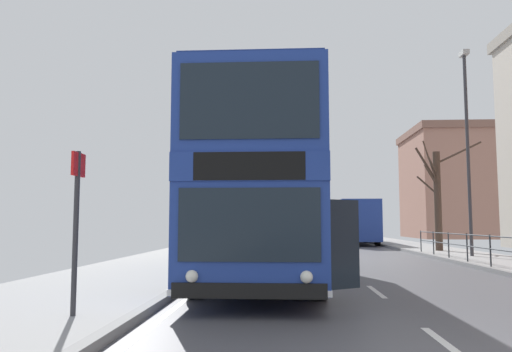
% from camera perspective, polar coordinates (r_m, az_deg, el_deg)
% --- Properties ---
extents(double_decker_bus_main, '(3.28, 10.83, 4.39)m').
position_cam_1_polar(double_decker_bus_main, '(13.24, 0.90, -1.94)').
color(double_decker_bus_main, navy).
rests_on(double_decker_bus_main, ground).
extents(background_bus_far_lane, '(2.75, 9.19, 3.00)m').
position_cam_1_polar(background_bus_far_lane, '(36.19, 11.06, -5.05)').
color(background_bus_far_lane, navy).
rests_on(background_bus_far_lane, ground).
extents(bus_stop_sign_near, '(0.08, 0.44, 2.45)m').
position_cam_1_polar(bus_stop_sign_near, '(7.99, -19.85, -3.95)').
color(bus_stop_sign_near, '#2D2D33').
rests_on(bus_stop_sign_near, ground).
extents(street_lamp_far_side, '(0.28, 0.60, 8.71)m').
position_cam_1_polar(street_lamp_far_side, '(22.90, 23.01, 4.13)').
color(street_lamp_far_side, '#38383D').
rests_on(street_lamp_far_side, ground).
extents(bare_tree_far_01, '(3.15, 2.13, 5.37)m').
position_cam_1_polar(bare_tree_far_01, '(26.49, 20.03, -2.10)').
color(bare_tree_far_01, '#423328').
rests_on(bare_tree_far_01, ground).
extents(background_building_00, '(9.15, 10.85, 10.97)m').
position_cam_1_polar(background_building_00, '(54.54, 21.77, -0.77)').
color(background_building_00, '#936656').
rests_on(background_building_00, ground).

